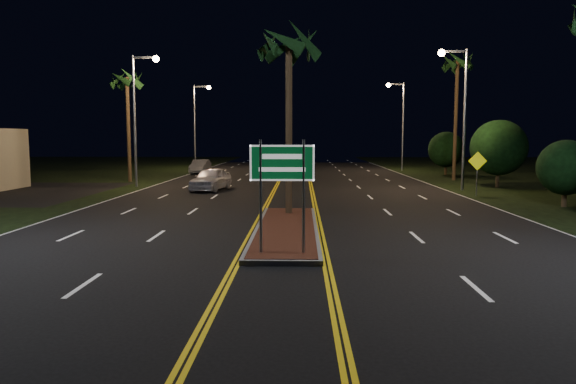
{
  "coord_description": "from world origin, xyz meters",
  "views": [
    {
      "loc": [
        0.53,
        -11.43,
        3.39
      ],
      "look_at": [
        0.17,
        2.69,
        1.9
      ],
      "focal_mm": 32.0,
      "sensor_mm": 36.0,
      "label": 1
    }
  ],
  "objects_px": {
    "highway_sign": "(282,174)",
    "shrub_far": "(446,149)",
    "streetlight_left_mid": "(140,105)",
    "car_far": "(200,165)",
    "warning_sign": "(477,167)",
    "shrub_mid": "(499,148)",
    "car_near": "(211,177)",
    "streetlight_right_far": "(400,116)",
    "palm_right_far": "(458,64)",
    "streetlight_left_far": "(198,117)",
    "streetlight_right_mid": "(459,102)",
    "shrub_near": "(566,168)",
    "median_island": "(286,229)",
    "palm_median": "(289,45)",
    "palm_left_far": "(127,81)"
  },
  "relations": [
    {
      "from": "shrub_mid",
      "to": "highway_sign",
      "type": "bearing_deg",
      "value": -123.44
    },
    {
      "from": "streetlight_left_far",
      "to": "streetlight_right_mid",
      "type": "xyz_separation_m",
      "value": [
        21.23,
        -22.0,
        0.0
      ]
    },
    {
      "from": "car_far",
      "to": "streetlight_right_far",
      "type": "bearing_deg",
      "value": 13.87
    },
    {
      "from": "median_island",
      "to": "shrub_mid",
      "type": "relative_size",
      "value": 2.22
    },
    {
      "from": "streetlight_right_mid",
      "to": "car_near",
      "type": "xyz_separation_m",
      "value": [
        -15.97,
        -0.33,
        -4.79
      ]
    },
    {
      "from": "palm_median",
      "to": "warning_sign",
      "type": "height_order",
      "value": "palm_median"
    },
    {
      "from": "car_far",
      "to": "warning_sign",
      "type": "height_order",
      "value": "warning_sign"
    },
    {
      "from": "warning_sign",
      "to": "shrub_mid",
      "type": "bearing_deg",
      "value": 57.04
    },
    {
      "from": "streetlight_right_mid",
      "to": "car_near",
      "type": "bearing_deg",
      "value": -178.83
    },
    {
      "from": "highway_sign",
      "to": "palm_left_far",
      "type": "bearing_deg",
      "value": 116.92
    },
    {
      "from": "palm_median",
      "to": "palm_left_far",
      "type": "bearing_deg",
      "value": 126.18
    },
    {
      "from": "highway_sign",
      "to": "streetlight_right_far",
      "type": "xyz_separation_m",
      "value": [
        10.61,
        39.2,
        3.25
      ]
    },
    {
      "from": "highway_sign",
      "to": "streetlight_left_mid",
      "type": "distance_m",
      "value": 23.93
    },
    {
      "from": "palm_median",
      "to": "car_far",
      "type": "bearing_deg",
      "value": 108.73
    },
    {
      "from": "median_island",
      "to": "highway_sign",
      "type": "xyz_separation_m",
      "value": [
        0.0,
        -4.2,
        2.32
      ]
    },
    {
      "from": "median_island",
      "to": "streetlight_right_mid",
      "type": "height_order",
      "value": "streetlight_right_mid"
    },
    {
      "from": "median_island",
      "to": "palm_median",
      "type": "distance_m",
      "value": 8.0
    },
    {
      "from": "streetlight_left_far",
      "to": "car_far",
      "type": "xyz_separation_m",
      "value": [
        1.44,
        -6.45,
        -4.89
      ]
    },
    {
      "from": "median_island",
      "to": "streetlight_left_far",
      "type": "distance_m",
      "value": 38.89
    },
    {
      "from": "streetlight_left_far",
      "to": "shrub_far",
      "type": "relative_size",
      "value": 2.27
    },
    {
      "from": "streetlight_right_mid",
      "to": "shrub_near",
      "type": "relative_size",
      "value": 2.73
    },
    {
      "from": "highway_sign",
      "to": "shrub_near",
      "type": "xyz_separation_m",
      "value": [
        13.5,
        11.2,
        -0.46
      ]
    },
    {
      "from": "streetlight_right_far",
      "to": "shrub_near",
      "type": "xyz_separation_m",
      "value": [
        2.89,
        -28.0,
        -3.71
      ]
    },
    {
      "from": "palm_left_far",
      "to": "warning_sign",
      "type": "distance_m",
      "value": 26.08
    },
    {
      "from": "palm_right_far",
      "to": "car_near",
      "type": "xyz_separation_m",
      "value": [
        -18.15,
        -8.33,
        -8.28
      ]
    },
    {
      "from": "streetlight_right_far",
      "to": "car_near",
      "type": "bearing_deg",
      "value": -128.15
    },
    {
      "from": "median_island",
      "to": "warning_sign",
      "type": "xyz_separation_m",
      "value": [
        10.8,
        11.7,
        1.61
      ]
    },
    {
      "from": "car_near",
      "to": "car_far",
      "type": "xyz_separation_m",
      "value": [
        -3.82,
        15.88,
        -0.1
      ]
    },
    {
      "from": "streetlight_left_far",
      "to": "warning_sign",
      "type": "relative_size",
      "value": 3.47
    },
    {
      "from": "car_near",
      "to": "warning_sign",
      "type": "relative_size",
      "value": 1.99
    },
    {
      "from": "highway_sign",
      "to": "streetlight_right_far",
      "type": "height_order",
      "value": "streetlight_right_far"
    },
    {
      "from": "palm_median",
      "to": "streetlight_right_far",
      "type": "bearing_deg",
      "value": 71.38
    },
    {
      "from": "car_near",
      "to": "warning_sign",
      "type": "distance_m",
      "value": 16.45
    },
    {
      "from": "highway_sign",
      "to": "shrub_far",
      "type": "bearing_deg",
      "value": 67.43
    },
    {
      "from": "car_near",
      "to": "palm_left_far",
      "type": "bearing_deg",
      "value": 149.46
    },
    {
      "from": "palm_left_far",
      "to": "car_far",
      "type": "bearing_deg",
      "value": 69.22
    },
    {
      "from": "shrub_mid",
      "to": "car_far",
      "type": "bearing_deg",
      "value": 149.68
    },
    {
      "from": "shrub_near",
      "to": "streetlight_left_mid",
      "type": "bearing_deg",
      "value": 157.48
    },
    {
      "from": "streetlight_left_far",
      "to": "palm_left_far",
      "type": "height_order",
      "value": "streetlight_left_far"
    },
    {
      "from": "streetlight_right_mid",
      "to": "streetlight_right_far",
      "type": "distance_m",
      "value": 20.0
    },
    {
      "from": "palm_left_far",
      "to": "shrub_far",
      "type": "xyz_separation_m",
      "value": [
        26.6,
        8.0,
        -5.41
      ]
    },
    {
      "from": "streetlight_left_far",
      "to": "shrub_near",
      "type": "distance_m",
      "value": 38.67
    },
    {
      "from": "shrub_mid",
      "to": "car_near",
      "type": "xyz_separation_m",
      "value": [
        -19.35,
        -2.33,
        -1.86
      ]
    },
    {
      "from": "median_island",
      "to": "streetlight_left_far",
      "type": "height_order",
      "value": "streetlight_left_far"
    },
    {
      "from": "streetlight_right_far",
      "to": "shrub_far",
      "type": "xyz_separation_m",
      "value": [
        3.19,
        -6.0,
        -3.32
      ]
    },
    {
      "from": "palm_left_far",
      "to": "shrub_mid",
      "type": "xyz_separation_m",
      "value": [
        26.8,
        -4.0,
        -5.02
      ]
    },
    {
      "from": "streetlight_left_far",
      "to": "palm_median",
      "type": "relative_size",
      "value": 1.08
    },
    {
      "from": "streetlight_left_mid",
      "to": "palm_median",
      "type": "height_order",
      "value": "streetlight_left_mid"
    },
    {
      "from": "warning_sign",
      "to": "highway_sign",
      "type": "bearing_deg",
      "value": -125.99
    },
    {
      "from": "palm_right_far",
      "to": "streetlight_left_mid",
      "type": "bearing_deg",
      "value": -165.63
    }
  ]
}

